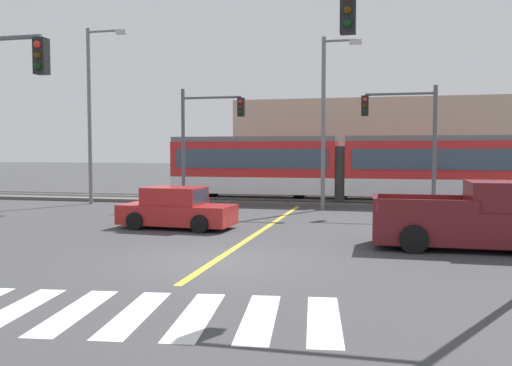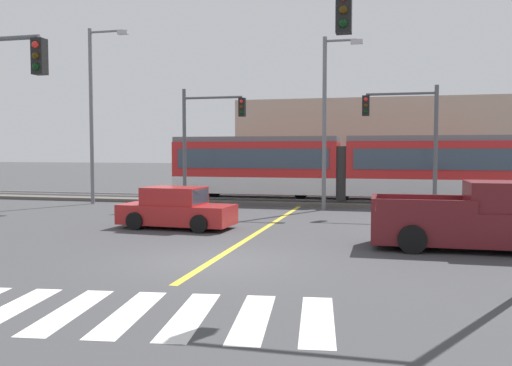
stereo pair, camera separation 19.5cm
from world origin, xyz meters
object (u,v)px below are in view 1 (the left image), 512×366
(pickup_truck, at_px, (473,221))
(street_lamp_centre, at_px, (327,113))
(traffic_light_far_right, at_px, (409,129))
(traffic_light_far_left, at_px, (204,130))
(street_lamp_west, at_px, (93,105))
(light_rail_tram, at_px, (342,166))
(sedan_crossing, at_px, (177,209))
(traffic_light_near_right, at_px, (465,75))

(pickup_truck, height_order, street_lamp_centre, street_lamp_centre)
(traffic_light_far_right, distance_m, traffic_light_far_left, 9.77)
(traffic_light_far_right, relative_size, street_lamp_west, 0.61)
(light_rail_tram, xyz_separation_m, traffic_light_far_right, (3.24, -4.40, 1.73))
(street_lamp_centre, bearing_deg, sedan_crossing, -122.49)
(light_rail_tram, relative_size, street_lamp_west, 2.00)
(pickup_truck, relative_size, traffic_light_far_left, 0.92)
(sedan_crossing, relative_size, traffic_light_far_right, 0.76)
(traffic_light_far_left, xyz_separation_m, street_lamp_west, (-6.33, 0.50, 1.37))
(pickup_truck, relative_size, street_lamp_west, 0.58)
(traffic_light_near_right, xyz_separation_m, street_lamp_west, (-16.57, 14.54, 0.88))
(light_rail_tram, bearing_deg, street_lamp_centre, -98.75)
(traffic_light_near_right, distance_m, street_lamp_west, 22.06)
(traffic_light_far_left, bearing_deg, street_lamp_west, 175.46)
(light_rail_tram, xyz_separation_m, sedan_crossing, (-5.21, -10.57, -1.35))
(traffic_light_far_left, bearing_deg, light_rail_tram, 29.27)
(sedan_crossing, relative_size, pickup_truck, 0.79)
(sedan_crossing, distance_m, street_lamp_centre, 9.63)
(light_rail_tram, height_order, traffic_light_near_right, traffic_light_near_right)
(sedan_crossing, xyz_separation_m, traffic_light_far_left, (-1.30, 6.92, 3.17))
(light_rail_tram, height_order, traffic_light_far_right, traffic_light_far_right)
(sedan_crossing, xyz_separation_m, traffic_light_near_right, (8.94, -7.11, 3.66))
(sedan_crossing, bearing_deg, street_lamp_west, 135.76)
(street_lamp_west, xyz_separation_m, street_lamp_centre, (12.35, -0.02, -0.59))
(street_lamp_west, distance_m, street_lamp_centre, 12.36)
(traffic_light_far_left, bearing_deg, pickup_truck, -38.65)
(traffic_light_far_left, bearing_deg, traffic_light_near_right, -53.89)
(sedan_crossing, bearing_deg, pickup_truck, -11.69)
(pickup_truck, relative_size, traffic_light_near_right, 0.82)
(street_lamp_west, bearing_deg, traffic_light_near_right, -41.27)
(traffic_light_far_right, distance_m, street_lamp_centre, 4.02)
(sedan_crossing, distance_m, traffic_light_far_left, 7.73)
(light_rail_tram, xyz_separation_m, pickup_truck, (4.72, -12.63, -1.21))
(traffic_light_far_right, xyz_separation_m, traffic_light_far_left, (-9.74, 0.75, 0.09))
(pickup_truck, bearing_deg, traffic_light_near_right, -101.07)
(light_rail_tram, distance_m, street_lamp_west, 13.59)
(street_lamp_centre, bearing_deg, pickup_truck, -61.17)
(light_rail_tram, relative_size, traffic_light_far_left, 3.13)
(sedan_crossing, distance_m, street_lamp_west, 11.57)
(light_rail_tram, bearing_deg, traffic_light_near_right, -78.07)
(traffic_light_far_left, bearing_deg, traffic_light_far_right, -4.42)
(traffic_light_near_right, xyz_separation_m, street_lamp_centre, (-4.22, 14.52, 0.28))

